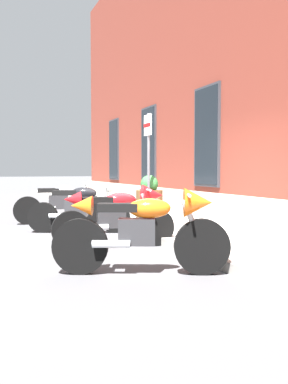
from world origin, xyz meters
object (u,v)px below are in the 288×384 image
motorcycle_grey_naked (61,203)px  motorcycle_orange_sport (147,228)px  parking_sign (148,152)px  barrel_planter (149,201)px  motorcycle_red_sport (119,213)px  motorcycle_black_naked (80,209)px

motorcycle_grey_naked → motorcycle_orange_sport: 5.24m
motorcycle_orange_sport → parking_sign: bearing=157.7°
motorcycle_grey_naked → motorcycle_orange_sport: (5.24, 0.06, 0.09)m
motorcycle_orange_sport → parking_sign: (-3.79, 1.55, 1.08)m
motorcycle_orange_sport → barrel_planter: (-4.12, 1.71, -0.00)m
barrel_planter → motorcycle_grey_naked: bearing=-122.2°
motorcycle_grey_naked → parking_sign: (1.45, 1.61, 1.17)m
motorcycle_red_sport → motorcycle_orange_sport: (1.80, -0.23, 0.01)m
motorcycle_grey_naked → motorcycle_black_naked: 1.60m
motorcycle_red_sport → motorcycle_orange_sport: bearing=-7.4°
motorcycle_black_naked → motorcycle_orange_sport: motorcycle_orange_sport is taller
motorcycle_black_naked → motorcycle_red_sport: (1.84, 0.22, 0.07)m
motorcycle_grey_naked → motorcycle_red_sport: 3.45m
motorcycle_black_naked → barrel_planter: size_ratio=1.95×
motorcycle_orange_sport → motorcycle_black_naked: bearing=179.8°
motorcycle_black_naked → parking_sign: bearing=95.3°
motorcycle_grey_naked → motorcycle_orange_sport: bearing=0.7°
motorcycle_grey_naked → barrel_planter: (1.12, 1.78, 0.08)m
motorcycle_black_naked → motorcycle_red_sport: bearing=6.9°
motorcycle_black_naked → barrel_planter: (-0.48, 1.70, 0.08)m
motorcycle_red_sport → barrel_planter: 2.76m
barrel_planter → parking_sign: bearing=-25.9°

